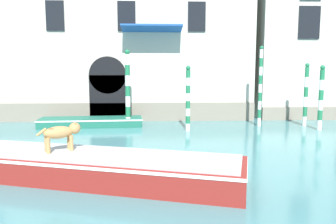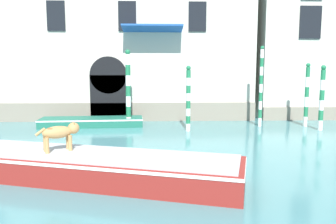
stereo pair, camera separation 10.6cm
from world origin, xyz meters
name	(u,v)px [view 1 (the left image)]	position (x,y,z in m)	size (l,w,h in m)	color
palazzo_right	(333,1)	(17.35, 20.11, 7.71)	(11.27, 6.13, 15.45)	beige
boat_foreground	(86,165)	(3.28, 6.48, 0.40)	(8.81, 4.29, 0.75)	maroon
dog_on_deck	(62,133)	(2.59, 6.73, 1.27)	(1.09, 0.73, 0.80)	tan
boat_moored_near_palazzo	(91,122)	(1.76, 15.37, 0.24)	(5.57, 1.96, 0.46)	#1E6651
mooring_pole_0	(321,98)	(13.55, 13.71, 1.65)	(0.24, 0.24, 3.27)	white
mooring_pole_1	(260,86)	(10.86, 15.01, 2.17)	(0.20, 0.20, 4.30)	white
mooring_pole_2	(128,88)	(3.77, 15.06, 2.07)	(0.27, 0.27, 4.10)	white
mooring_pole_3	(306,95)	(13.33, 14.91, 1.72)	(0.22, 0.22, 3.40)	white
mooring_pole_5	(188,98)	(6.84, 13.73, 1.64)	(0.23, 0.23, 3.24)	white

